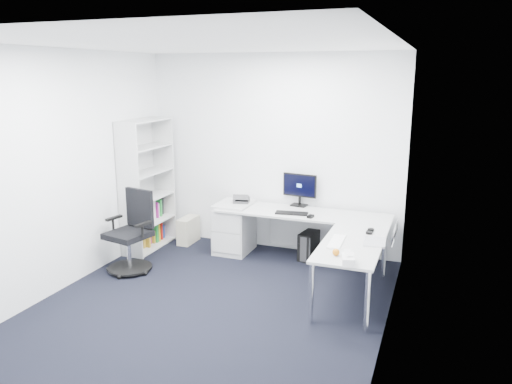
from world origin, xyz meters
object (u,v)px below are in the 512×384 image
(l_desk, at_px, (295,244))
(task_chair, at_px, (128,232))
(laptop, at_px, (375,232))
(monitor, at_px, (299,190))
(bookshelf, at_px, (147,185))

(l_desk, relative_size, task_chair, 2.23)
(task_chair, distance_m, laptop, 2.99)
(task_chair, relative_size, monitor, 2.13)
(l_desk, xyz_separation_m, monitor, (-0.13, 0.62, 0.56))
(monitor, xyz_separation_m, laptop, (1.18, -1.18, -0.11))
(l_desk, xyz_separation_m, task_chair, (-1.93, -0.81, 0.18))
(l_desk, distance_m, laptop, 1.27)
(laptop, bearing_deg, monitor, 130.24)
(monitor, bearing_deg, l_desk, -70.37)
(l_desk, bearing_deg, task_chair, -157.26)
(l_desk, distance_m, task_chair, 2.10)
(l_desk, height_order, laptop, laptop)
(monitor, bearing_deg, bookshelf, -157.13)
(l_desk, xyz_separation_m, bookshelf, (-2.17, 0.05, 0.58))
(task_chair, xyz_separation_m, monitor, (1.79, 1.42, 0.38))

